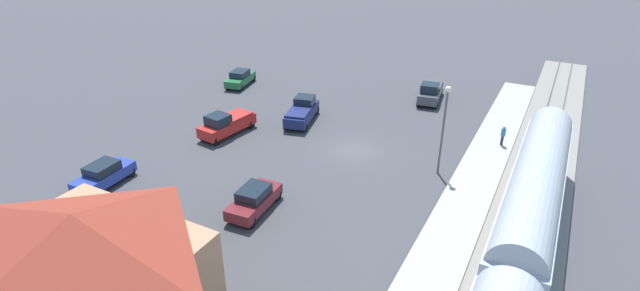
{
  "coord_description": "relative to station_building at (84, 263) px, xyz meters",
  "views": [
    {
      "loc": [
        -14.08,
        32.22,
        17.93
      ],
      "look_at": [
        1.9,
        2.32,
        1.0
      ],
      "focal_mm": 26.7,
      "sensor_mm": 36.0,
      "label": 1
    }
  ],
  "objects": [
    {
      "name": "ground_plane",
      "position": [
        -4.0,
        -22.0,
        -3.0
      ],
      "size": [
        200.0,
        200.0,
        0.0
      ],
      "primitive_type": "plane",
      "color": "#424247"
    },
    {
      "name": "railway_track",
      "position": [
        -18.0,
        -22.0,
        -2.9
      ],
      "size": [
        4.8,
        70.0,
        0.3
      ],
      "color": "gray",
      "rests_on": "ground"
    },
    {
      "name": "platform",
      "position": [
        -14.0,
        -22.0,
        -2.85
      ],
      "size": [
        3.2,
        46.0,
        0.3
      ],
      "color": "#A8A399",
      "rests_on": "ground"
    },
    {
      "name": "station_building",
      "position": [
        0.0,
        0.0,
        0.0
      ],
      "size": [
        10.63,
        8.91,
        5.77
      ],
      "color": "tan",
      "rests_on": "ground"
    },
    {
      "name": "pedestrian_on_platform",
      "position": [
        -14.69,
        -28.13,
        -1.72
      ],
      "size": [
        0.36,
        0.36,
        1.71
      ],
      "color": "#23284C",
      "rests_on": "platform"
    },
    {
      "name": "pickup_navy",
      "position": [
        2.73,
        -25.17,
        -1.97
      ],
      "size": [
        3.2,
        5.71,
        2.14
      ],
      "color": "navy",
      "rests_on": "ground"
    },
    {
      "name": "sedan_maroon",
      "position": [
        -1.9,
        -10.91,
        -2.12
      ],
      "size": [
        2.19,
        4.63,
        1.74
      ],
      "color": "maroon",
      "rests_on": "ground"
    },
    {
      "name": "sedan_green",
      "position": [
        13.92,
        -30.63,
        -2.12
      ],
      "size": [
        2.7,
        4.78,
        1.74
      ],
      "color": "#236638",
      "rests_on": "ground"
    },
    {
      "name": "pickup_charcoal",
      "position": [
        -6.3,
        -36.03,
        -1.97
      ],
      "size": [
        2.72,
        5.63,
        2.14
      ],
      "color": "#47494F",
      "rests_on": "ground"
    },
    {
      "name": "pickup_red",
      "position": [
        7.16,
        -19.54,
        -1.97
      ],
      "size": [
        2.62,
        5.6,
        2.14
      ],
      "color": "red",
      "rests_on": "ground"
    },
    {
      "name": "sedan_blue",
      "position": [
        9.5,
        -8.48,
        -2.12
      ],
      "size": [
        2.11,
        4.6,
        1.74
      ],
      "color": "#283D9E",
      "rests_on": "ground"
    },
    {
      "name": "light_pole_near_platform",
      "position": [
        -11.2,
        -21.54,
        1.42
      ],
      "size": [
        0.44,
        0.44,
        6.9
      ],
      "color": "#515156",
      "rests_on": "ground"
    }
  ]
}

